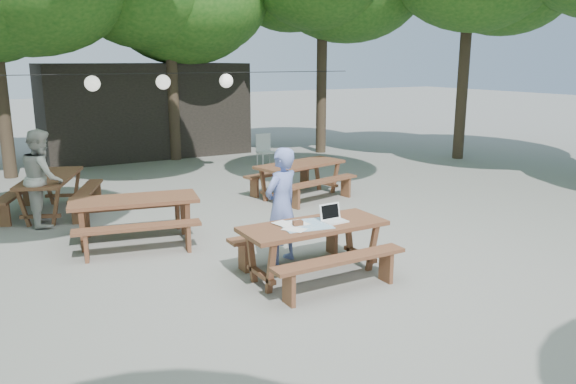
% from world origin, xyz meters
% --- Properties ---
extents(ground, '(80.00, 80.00, 0.00)m').
position_xyz_m(ground, '(0.00, 0.00, 0.00)').
color(ground, slate).
rests_on(ground, ground).
extents(pavilion, '(6.00, 3.00, 2.80)m').
position_xyz_m(pavilion, '(0.50, 10.50, 1.40)').
color(pavilion, black).
rests_on(pavilion, ground).
extents(main_picnic_table, '(2.00, 1.58, 0.75)m').
position_xyz_m(main_picnic_table, '(-0.34, -0.91, 0.39)').
color(main_picnic_table, brown).
rests_on(main_picnic_table, ground).
extents(picnic_table_nw, '(2.17, 1.92, 0.75)m').
position_xyz_m(picnic_table_nw, '(-2.09, 1.74, 0.39)').
color(picnic_table_nw, brown).
rests_on(picnic_table_nw, ground).
extents(picnic_table_ne, '(2.20, 1.95, 0.75)m').
position_xyz_m(picnic_table_ne, '(1.83, 3.11, 0.39)').
color(picnic_table_ne, brown).
rests_on(picnic_table_ne, ground).
extents(picnic_table_far_w, '(2.17, 2.35, 0.75)m').
position_xyz_m(picnic_table_far_w, '(-3.04, 4.27, 0.39)').
color(picnic_table_far_w, brown).
rests_on(picnic_table_far_w, ground).
extents(woman, '(0.73, 0.60, 1.71)m').
position_xyz_m(woman, '(-0.44, -0.19, 0.85)').
color(woman, '#6D7FC7').
rests_on(woman, ground).
extents(second_person, '(0.71, 0.88, 1.73)m').
position_xyz_m(second_person, '(-3.23, 3.61, 0.87)').
color(second_person, beige).
rests_on(second_person, ground).
extents(plastic_chair, '(0.45, 0.45, 0.90)m').
position_xyz_m(plastic_chair, '(2.84, 6.68, 0.26)').
color(plastic_chair, silver).
rests_on(plastic_chair, ground).
extents(laptop, '(0.34, 0.27, 0.24)m').
position_xyz_m(laptop, '(-0.04, -0.92, 0.81)').
color(laptop, white).
rests_on(laptop, main_picnic_table).
extents(tabletop_clutter, '(0.76, 0.66, 0.08)m').
position_xyz_m(tabletop_clutter, '(-0.51, -0.90, 0.76)').
color(tabletop_clutter, teal).
rests_on(tabletop_clutter, main_picnic_table).
extents(paper_lanterns, '(9.00, 0.34, 0.38)m').
position_xyz_m(paper_lanterns, '(-0.19, 6.00, 2.40)').
color(paper_lanterns, black).
rests_on(paper_lanterns, ground).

